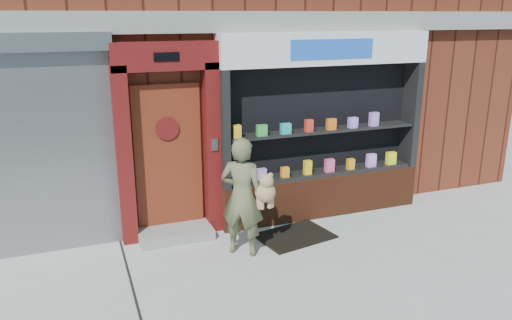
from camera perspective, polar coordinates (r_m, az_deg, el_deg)
ground at (r=6.46m, az=0.79°, el=-13.96°), size 80.00×80.00×0.00m
red_door_bay at (r=7.39m, az=-9.92°, el=1.98°), size 1.52×0.58×2.90m
pharmacy_bay at (r=8.19m, az=7.59°, el=2.87°), size 3.50×0.41×3.00m
woman at (r=6.88m, az=-1.39°, el=-4.17°), size 0.81×0.69×1.68m
doormat at (r=7.70m, az=4.45°, el=-8.64°), size 1.22×0.96×0.03m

